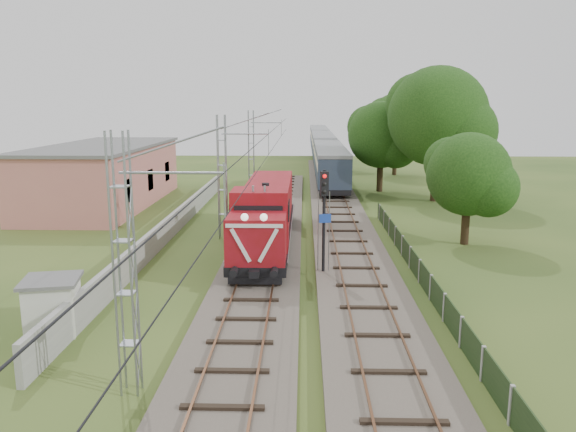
{
  "coord_description": "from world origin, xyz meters",
  "views": [
    {
      "loc": [
        2.27,
        -23.73,
        8.76
      ],
      "look_at": [
        1.34,
        8.58,
        2.2
      ],
      "focal_mm": 35.0,
      "sensor_mm": 36.0,
      "label": 1
    }
  ],
  "objects_px": {
    "locomotive": "(266,213)",
    "relay_hut": "(53,305)",
    "signal_post": "(324,205)",
    "coach_rake": "(323,145)"
  },
  "relations": [
    {
      "from": "locomotive",
      "to": "signal_post",
      "type": "distance_m",
      "value": 6.71
    },
    {
      "from": "locomotive",
      "to": "coach_rake",
      "type": "relative_size",
      "value": 0.24
    },
    {
      "from": "locomotive",
      "to": "relay_hut",
      "type": "xyz_separation_m",
      "value": [
        -7.4,
        -12.89,
        -1.11
      ]
    },
    {
      "from": "coach_rake",
      "to": "relay_hut",
      "type": "relative_size",
      "value": 27.71
    },
    {
      "from": "relay_hut",
      "to": "coach_rake",
      "type": "bearing_deg",
      "value": 78.87
    },
    {
      "from": "locomotive",
      "to": "signal_post",
      "type": "bearing_deg",
      "value": -59.86
    },
    {
      "from": "coach_rake",
      "to": "relay_hut",
      "type": "bearing_deg",
      "value": -101.13
    },
    {
      "from": "coach_rake",
      "to": "signal_post",
      "type": "distance_m",
      "value": 55.84
    },
    {
      "from": "relay_hut",
      "to": "signal_post",
      "type": "bearing_deg",
      "value": 34.16
    },
    {
      "from": "locomotive",
      "to": "coach_rake",
      "type": "bearing_deg",
      "value": 84.31
    }
  ]
}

